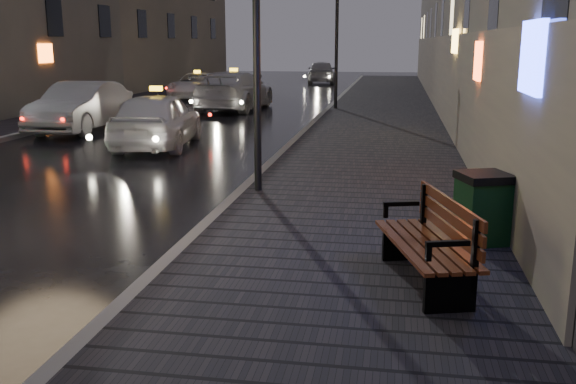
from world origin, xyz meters
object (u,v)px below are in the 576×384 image
(bench, at_px, (432,241))
(car_far, at_px, (321,72))
(lamp_near, at_px, (256,14))
(lamp_far, at_px, (337,29))
(taxi_mid, at_px, (234,91))
(taxi_far, at_px, (198,86))
(trash_bin, at_px, (482,207))
(taxi_near, at_px, (157,119))
(car_left_mid, at_px, (81,107))

(bench, relative_size, car_far, 0.45)
(lamp_near, xyz_separation_m, lamp_far, (0.00, 16.00, 0.00))
(taxi_mid, xyz_separation_m, taxi_far, (-3.45, 5.58, -0.18))
(bench, bearing_deg, trash_bin, 49.82)
(lamp_near, height_order, taxi_near, lamp_near)
(taxi_mid, bearing_deg, taxi_near, 95.55)
(trash_bin, xyz_separation_m, taxi_far, (-11.89, 24.40, 0.01))
(lamp_far, xyz_separation_m, taxi_far, (-8.01, 5.67, -2.81))
(bench, bearing_deg, taxi_mid, 94.20)
(lamp_far, distance_m, taxi_near, 11.57)
(lamp_far, distance_m, trash_bin, 19.34)
(car_left_mid, relative_size, taxi_far, 1.03)
(taxi_near, height_order, taxi_mid, taxi_mid)
(car_left_mid, xyz_separation_m, taxi_far, (-0.03, 13.23, -0.15))
(taxi_near, xyz_separation_m, taxi_mid, (-0.41, 10.54, 0.04))
(car_left_mid, xyz_separation_m, car_far, (5.08, 26.93, -0.01))
(car_left_mid, height_order, car_far, car_left_mid)
(trash_bin, bearing_deg, taxi_near, 114.18)
(taxi_mid, bearing_deg, lamp_far, -177.69)
(taxi_near, distance_m, taxi_far, 16.58)
(taxi_near, bearing_deg, trash_bin, 127.18)
(taxi_far, bearing_deg, trash_bin, -63.59)
(taxi_near, relative_size, car_left_mid, 0.95)
(bench, bearing_deg, taxi_far, 96.79)
(lamp_near, relative_size, lamp_far, 1.00)
(taxi_far, bearing_deg, lamp_near, -69.30)
(taxi_mid, bearing_deg, trash_bin, 117.52)
(lamp_far, xyz_separation_m, trash_bin, (3.89, -18.73, -2.82))
(lamp_far, distance_m, taxi_far, 10.20)
(taxi_far, relative_size, car_far, 1.01)
(lamp_far, bearing_deg, taxi_near, -111.64)
(car_left_mid, bearing_deg, bench, -50.83)
(car_left_mid, bearing_deg, taxi_far, 88.80)
(car_left_mid, height_order, taxi_far, car_left_mid)
(car_left_mid, bearing_deg, trash_bin, -44.63)
(lamp_near, distance_m, taxi_mid, 16.92)
(lamp_far, height_order, car_far, lamp_far)
(lamp_near, height_order, trash_bin, lamp_near)
(car_left_mid, xyz_separation_m, taxi_mid, (3.41, 7.65, 0.03))
(taxi_near, relative_size, car_far, 0.99)
(taxi_far, bearing_deg, car_far, 69.94)
(lamp_near, height_order, car_left_mid, lamp_near)
(trash_bin, relative_size, taxi_near, 0.22)
(taxi_mid, bearing_deg, lamp_near, 109.17)
(bench, xyz_separation_m, taxi_mid, (-7.65, 20.60, 0.18))
(car_far, bearing_deg, bench, 92.46)
(car_left_mid, distance_m, taxi_far, 13.23)
(taxi_near, height_order, taxi_far, taxi_near)
(lamp_far, relative_size, car_left_mid, 1.05)
(lamp_far, bearing_deg, trash_bin, -78.27)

